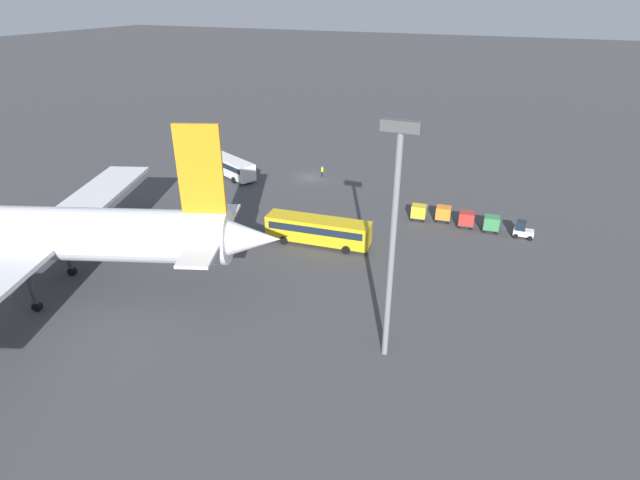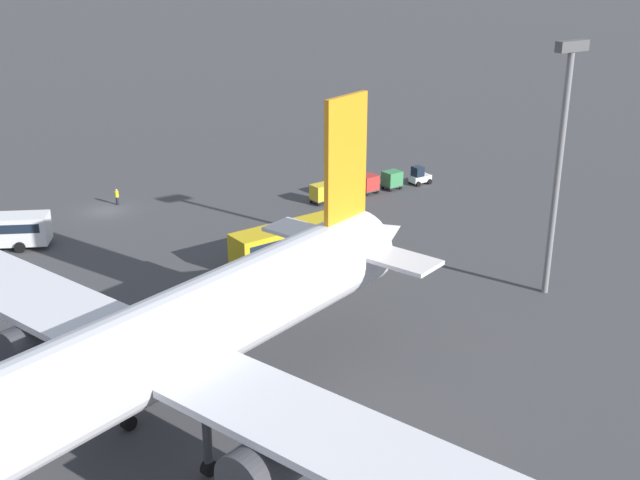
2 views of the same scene
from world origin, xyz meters
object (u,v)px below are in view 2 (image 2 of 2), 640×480
(cargo_cart_green, at_px, (392,179))
(worker_person, at_px, (117,197))
(baggage_tug, at_px, (419,176))
(cargo_cart_yellow, at_px, (321,192))
(cargo_cart_orange, at_px, (341,186))
(cargo_cart_red, at_px, (369,183))
(shuttle_bus_far, at_px, (298,237))
(airplane, at_px, (137,358))

(cargo_cart_green, bearing_deg, worker_person, -21.00)
(baggage_tug, relative_size, cargo_cart_yellow, 1.13)
(worker_person, relative_size, cargo_cart_orange, 0.81)
(cargo_cart_red, height_order, cargo_cart_orange, same)
(shuttle_bus_far, relative_size, worker_person, 7.41)
(baggage_tug, bearing_deg, cargo_cart_yellow, -2.22)
(shuttle_bus_far, relative_size, cargo_cart_red, 5.98)
(airplane, distance_m, shuttle_bus_far, 30.66)
(cargo_cart_orange, xyz_separation_m, cargo_cart_yellow, (3.12, 0.81, 0.00))
(cargo_cart_orange, distance_m, cargo_cart_yellow, 3.22)
(baggage_tug, bearing_deg, cargo_cart_red, -3.54)
(baggage_tug, distance_m, cargo_cart_red, 6.90)
(baggage_tug, xyz_separation_m, worker_person, (31.77, -10.83, -0.07))
(shuttle_bus_far, height_order, baggage_tug, shuttle_bus_far)
(shuttle_bus_far, bearing_deg, cargo_cart_orange, -140.17)
(worker_person, xyz_separation_m, cargo_cart_orange, (-21.76, 9.97, 0.32))
(cargo_cart_yellow, bearing_deg, cargo_cart_orange, -165.47)
(cargo_cart_orange, bearing_deg, cargo_cart_red, 167.79)
(airplane, distance_m, cargo_cart_red, 50.32)
(airplane, distance_m, cargo_cart_yellow, 45.76)
(cargo_cart_red, xyz_separation_m, cargo_cart_yellow, (6.24, 0.13, 0.00))
(cargo_cart_red, xyz_separation_m, cargo_cart_orange, (3.12, -0.68, 0.00))
(cargo_cart_green, bearing_deg, cargo_cart_orange, -7.11)
(baggage_tug, height_order, cargo_cart_orange, baggage_tug)
(cargo_cart_green, bearing_deg, cargo_cart_yellow, 0.19)
(shuttle_bus_far, height_order, cargo_cart_orange, shuttle_bus_far)
(airplane, relative_size, baggage_tug, 19.93)
(airplane, relative_size, cargo_cart_orange, 22.60)
(airplane, bearing_deg, cargo_cart_red, -158.65)
(airplane, distance_m, worker_person, 45.86)
(cargo_cart_orange, bearing_deg, baggage_tug, 175.08)
(baggage_tug, bearing_deg, cargo_cart_orange, -6.91)
(airplane, height_order, worker_person, airplane)
(airplane, relative_size, cargo_cart_red, 22.60)
(airplane, distance_m, baggage_tug, 55.57)
(airplane, bearing_deg, worker_person, -126.18)
(cargo_cart_orange, bearing_deg, cargo_cart_yellow, 14.53)
(cargo_cart_green, distance_m, cargo_cart_red, 3.12)
(cargo_cart_red, distance_m, cargo_cart_yellow, 6.24)
(airplane, distance_m, cargo_cart_green, 52.62)
(cargo_cart_orange, height_order, cargo_cart_yellow, same)
(airplane, distance_m, cargo_cart_orange, 48.50)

